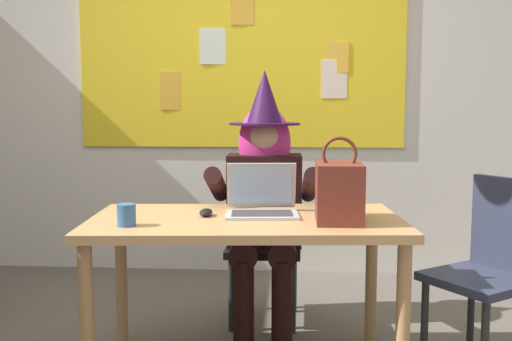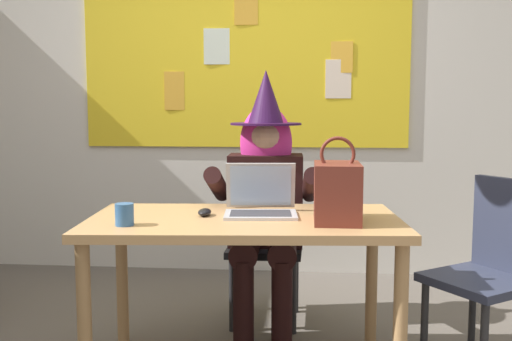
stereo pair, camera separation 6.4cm
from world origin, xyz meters
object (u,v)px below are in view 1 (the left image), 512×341
object	(u,v)px
computer_mouse	(206,212)
handbag	(339,191)
desk_main	(246,237)
person_costumed	(264,187)
coffee_mug	(126,215)
laptop	(262,203)
chair_at_desk	(265,233)
chair_extra_corner	(491,262)

from	to	relation	value
computer_mouse	handbag	world-z (taller)	handbag
desk_main	person_costumed	bearing A→B (deg)	85.24
person_costumed	coffee_mug	xyz separation A→B (m)	(-0.54, -0.85, -0.01)
laptop	handbag	distance (m)	0.39
chair_at_desk	chair_extra_corner	xyz separation A→B (m)	(1.11, -0.59, 0.00)
computer_mouse	laptop	bearing A→B (deg)	14.01
desk_main	coffee_mug	distance (m)	0.56
laptop	handbag	world-z (taller)	handbag
chair_at_desk	laptop	xyz separation A→B (m)	(0.02, -0.65, 0.28)
coffee_mug	chair_extra_corner	world-z (taller)	chair_extra_corner
coffee_mug	person_costumed	bearing A→B (deg)	57.35
computer_mouse	coffee_mug	xyz separation A→B (m)	(-0.30, -0.25, 0.03)
handbag	chair_extra_corner	world-z (taller)	handbag
chair_at_desk	computer_mouse	size ratio (longest dim) A/B	8.71
desk_main	handbag	distance (m)	0.48
person_costumed	handbag	size ratio (longest dim) A/B	3.85
handbag	chair_extra_corner	size ratio (longest dim) A/B	0.42
desk_main	computer_mouse	world-z (taller)	computer_mouse
chair_at_desk	computer_mouse	xyz separation A→B (m)	(-0.24, -0.72, 0.25)
chair_at_desk	desk_main	bearing A→B (deg)	-3.03
handbag	chair_extra_corner	xyz separation A→B (m)	(0.74, 0.21, -0.36)
person_costumed	computer_mouse	world-z (taller)	person_costumed
handbag	chair_at_desk	bearing A→B (deg)	114.73
coffee_mug	handbag	bearing A→B (deg)	10.50
chair_at_desk	laptop	size ratio (longest dim) A/B	2.53
chair_at_desk	handbag	bearing A→B (deg)	25.62
person_costumed	laptop	xyz separation A→B (m)	(0.02, -0.53, -0.00)
laptop	handbag	bearing A→B (deg)	-27.61
chair_at_desk	coffee_mug	distance (m)	1.14
desk_main	laptop	xyz separation A→B (m)	(0.07, 0.09, 0.14)
laptop	handbag	size ratio (longest dim) A/B	0.95
desk_main	person_costumed	xyz separation A→B (m)	(0.05, 0.62, 0.15)
chair_at_desk	handbag	distance (m)	0.95
handbag	chair_extra_corner	distance (m)	0.85
desk_main	coffee_mug	bearing A→B (deg)	-155.10
computer_mouse	handbag	distance (m)	0.62
coffee_mug	computer_mouse	bearing A→B (deg)	39.54
chair_extra_corner	chair_at_desk	bearing A→B (deg)	-63.33
chair_extra_corner	coffee_mug	bearing A→B (deg)	-22.38
laptop	coffee_mug	distance (m)	0.64
computer_mouse	desk_main	bearing A→B (deg)	-7.24
laptop	computer_mouse	size ratio (longest dim) A/B	3.44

